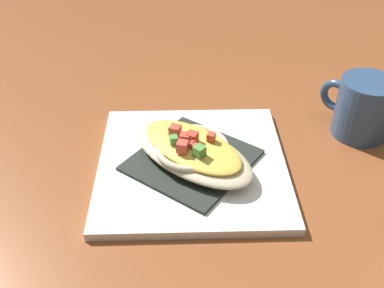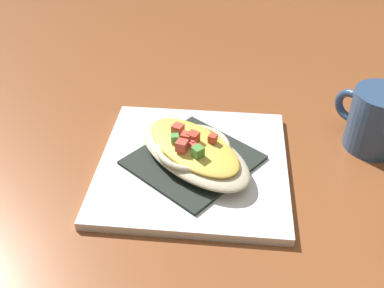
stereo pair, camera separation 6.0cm
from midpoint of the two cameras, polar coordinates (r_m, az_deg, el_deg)
ground_plane at (r=0.63m, az=-2.74°, el=-3.17°), size 2.60×2.60×0.00m
square_plate at (r=0.63m, az=-2.76°, el=-2.74°), size 0.28×0.28×0.01m
folded_napkin at (r=0.62m, az=-2.78°, el=-2.14°), size 0.21×0.21×0.00m
gratin_dish at (r=0.61m, az=-2.84°, el=-0.81°), size 0.21×0.20×0.04m
coffee_mug at (r=0.71m, az=18.45°, el=3.96°), size 0.10×0.09×0.09m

